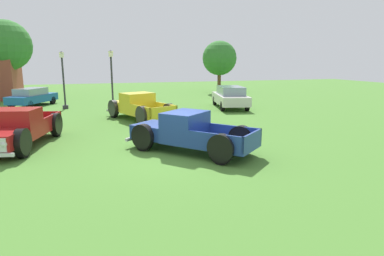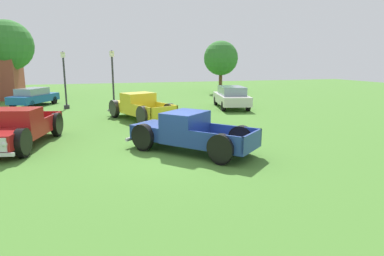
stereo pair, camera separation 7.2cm
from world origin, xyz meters
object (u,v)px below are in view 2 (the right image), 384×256
(pickup_truck_foreground, at_px, (184,132))
(pickup_truck_behind_left, at_px, (138,107))
(pickup_truck_behind_right, at_px, (16,130))
(sedan_distant_b, at_px, (34,97))
(sedan_distant_a, at_px, (231,97))
(oak_tree_center, at_px, (7,46))
(oak_tree_west, at_px, (221,58))
(lamp_post_near, at_px, (113,80))
(lamp_post_far, at_px, (65,79))

(pickup_truck_foreground, xyz_separation_m, pickup_truck_behind_left, (-0.73, 7.32, 0.02))
(pickup_truck_behind_right, xyz_separation_m, sedan_distant_b, (-1.31, 13.00, -0.02))
(sedan_distant_a, bearing_deg, pickup_truck_behind_left, -158.74)
(pickup_truck_behind_left, xyz_separation_m, sedan_distant_a, (6.95, 2.70, 0.08))
(pickup_truck_behind_left, relative_size, sedan_distant_a, 1.08)
(pickup_truck_behind_right, height_order, oak_tree_center, oak_tree_center)
(oak_tree_west, bearing_deg, sedan_distant_a, -107.69)
(lamp_post_near, bearing_deg, oak_tree_center, 129.28)
(sedan_distant_a, height_order, sedan_distant_b, sedan_distant_a)
(pickup_truck_behind_right, relative_size, sedan_distant_b, 1.22)
(pickup_truck_behind_right, bearing_deg, pickup_truck_behind_left, 43.81)
(oak_tree_center, bearing_deg, lamp_post_far, -57.28)
(pickup_truck_behind_left, distance_m, sedan_distant_a, 7.46)
(pickup_truck_foreground, distance_m, lamp_post_near, 11.10)
(lamp_post_near, relative_size, oak_tree_center, 0.59)
(lamp_post_near, xyz_separation_m, lamp_post_far, (-3.12, 2.16, -0.02))
(lamp_post_far, bearing_deg, pickup_truck_behind_left, -53.45)
(lamp_post_near, relative_size, oak_tree_west, 0.75)
(pickup_truck_behind_left, xyz_separation_m, sedan_distant_b, (-6.64, 7.89, -0.02))
(pickup_truck_foreground, xyz_separation_m, sedan_distant_a, (6.22, 10.03, 0.10))
(pickup_truck_foreground, bearing_deg, oak_tree_west, 65.13)
(pickup_truck_behind_left, bearing_deg, sedan_distant_a, 21.26)
(sedan_distant_b, xyz_separation_m, lamp_post_near, (5.53, -4.35, 1.39))
(pickup_truck_behind_left, height_order, pickup_truck_behind_right, pickup_truck_behind_left)
(lamp_post_near, bearing_deg, sedan_distant_a, -5.94)
(sedan_distant_b, xyz_separation_m, oak_tree_west, (17.06, 5.70, 2.84))
(pickup_truck_behind_right, relative_size, lamp_post_far, 1.33)
(lamp_post_far, height_order, oak_tree_center, oak_tree_center)
(lamp_post_near, height_order, oak_tree_center, oak_tree_center)
(lamp_post_far, height_order, oak_tree_west, oak_tree_west)
(sedan_distant_b, bearing_deg, oak_tree_center, 114.65)
(pickup_truck_foreground, height_order, pickup_truck_behind_right, pickup_truck_behind_right)
(pickup_truck_behind_left, xyz_separation_m, pickup_truck_behind_right, (-5.33, -5.11, -0.00))
(lamp_post_near, bearing_deg, lamp_post_far, 145.24)
(pickup_truck_foreground, xyz_separation_m, lamp_post_far, (-4.96, 13.03, 1.36))
(sedan_distant_a, bearing_deg, sedan_distant_b, 159.12)
(pickup_truck_behind_right, bearing_deg, oak_tree_center, 101.71)
(pickup_truck_behind_right, bearing_deg, oak_tree_west, 49.89)
(sedan_distant_a, bearing_deg, oak_tree_center, 146.46)
(pickup_truck_behind_left, height_order, sedan_distant_a, sedan_distant_a)
(pickup_truck_foreground, bearing_deg, pickup_truck_behind_right, 159.93)
(lamp_post_far, bearing_deg, lamp_post_near, -34.76)
(sedan_distant_a, bearing_deg, pickup_truck_foreground, -121.82)
(pickup_truck_behind_right, bearing_deg, sedan_distant_b, 95.76)
(pickup_truck_foreground, height_order, oak_tree_west, oak_tree_west)
(pickup_truck_behind_right, distance_m, lamp_post_far, 10.96)
(pickup_truck_behind_left, relative_size, oak_tree_west, 0.99)
(sedan_distant_a, xyz_separation_m, oak_tree_west, (3.47, 10.88, 2.74))
(lamp_post_far, bearing_deg, sedan_distant_b, 137.85)
(sedan_distant_b, height_order, lamp_post_far, lamp_post_far)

